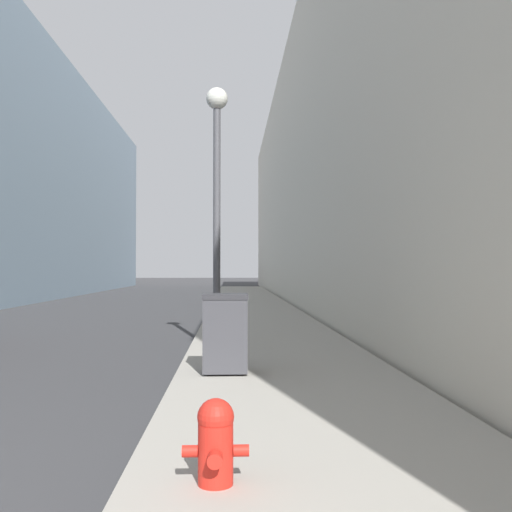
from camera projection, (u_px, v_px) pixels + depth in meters
The scene contains 5 objects.
sidewalk_right at pixel (256, 314), 20.96m from camera, with size 3.56×60.00×0.13m.
building_right_stone at pixel (402, 174), 29.43m from camera, with size 12.00×60.00×13.27m.
fire_hydrant at pixel (216, 440), 4.33m from camera, with size 0.51×0.40×0.65m.
trash_bin at pixel (225, 332), 8.94m from camera, with size 0.71×0.67×1.24m.
lamppost at pixel (217, 183), 12.21m from camera, with size 0.47×0.47×5.53m.
Camera 1 is at (4.75, -2.98, 1.78)m, focal length 40.00 mm.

